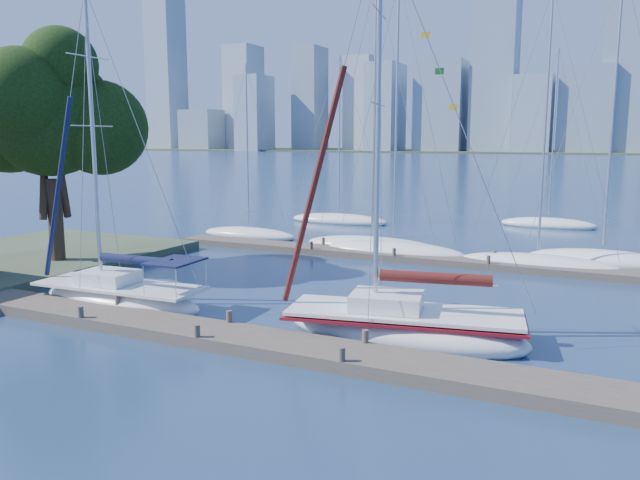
% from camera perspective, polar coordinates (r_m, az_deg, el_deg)
% --- Properties ---
extents(ground, '(700.00, 700.00, 0.00)m').
position_cam_1_polar(ground, '(21.14, -9.65, -9.08)').
color(ground, '#182E4D').
rests_on(ground, ground).
extents(near_dock, '(26.00, 2.00, 0.40)m').
position_cam_1_polar(near_dock, '(21.08, -9.67, -8.56)').
color(near_dock, '#493F35').
rests_on(near_dock, ground).
extents(far_dock, '(30.00, 1.80, 0.36)m').
position_cam_1_polar(far_dock, '(34.34, 8.80, -1.64)').
color(far_dock, '#493F35').
rests_on(far_dock, ground).
extents(far_shore, '(800.00, 100.00, 1.50)m').
position_cam_1_polar(far_shore, '(336.56, 23.95, 7.33)').
color(far_shore, '#38472D').
rests_on(far_shore, ground).
extents(tree, '(8.76, 8.00, 11.81)m').
position_cam_1_polar(tree, '(33.94, -23.59, 10.85)').
color(tree, '#302015').
rests_on(tree, ground).
extents(sailboat_navy, '(7.69, 2.88, 12.69)m').
position_cam_1_polar(sailboat_navy, '(25.97, -17.92, -3.52)').
color(sailboat_navy, white).
rests_on(sailboat_navy, ground).
extents(sailboat_maroon, '(8.64, 4.24, 13.76)m').
position_cam_1_polar(sailboat_maroon, '(20.94, 7.64, -6.09)').
color(sailboat_maroon, white).
rests_on(sailboat_maroon, ground).
extents(bg_boat_0, '(7.31, 3.83, 11.75)m').
position_cam_1_polar(bg_boat_0, '(42.48, -6.51, 0.56)').
color(bg_boat_0, white).
rests_on(bg_boat_0, ground).
extents(bg_boat_1, '(8.90, 4.78, 16.07)m').
position_cam_1_polar(bg_boat_1, '(37.47, 4.84, -0.47)').
color(bg_boat_1, white).
rests_on(bg_boat_1, ground).
extents(bg_boat_2, '(8.71, 5.19, 15.41)m').
position_cam_1_polar(bg_boat_2, '(35.74, 6.76, -0.97)').
color(bg_boat_2, white).
rests_on(bg_boat_2, ground).
extents(bg_boat_3, '(8.36, 4.91, 14.10)m').
position_cam_1_polar(bg_boat_3, '(33.94, 19.26, -2.04)').
color(bg_boat_3, white).
rests_on(bg_boat_3, ground).
extents(bg_boat_4, '(7.71, 2.75, 15.51)m').
position_cam_1_polar(bg_boat_4, '(36.04, 24.40, -1.64)').
color(bg_boat_4, white).
rests_on(bg_boat_4, ground).
extents(bg_boat_6, '(8.41, 3.48, 13.22)m').
position_cam_1_polar(bg_boat_6, '(49.48, 1.74, 1.87)').
color(bg_boat_6, white).
rests_on(bg_boat_6, ground).
extents(bg_boat_7, '(7.19, 3.30, 13.41)m').
position_cam_1_polar(bg_boat_7, '(50.17, 20.15, 1.42)').
color(bg_boat_7, white).
rests_on(bg_boat_7, ground).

